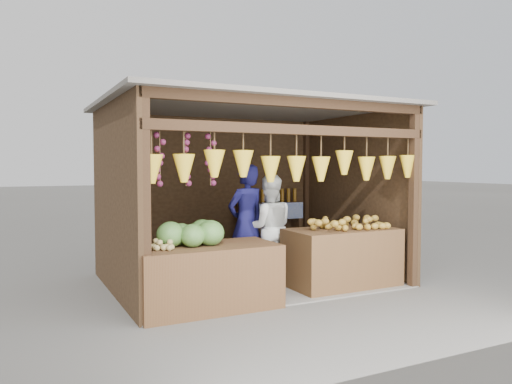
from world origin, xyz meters
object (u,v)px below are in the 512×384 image
at_px(woman_standing, 269,228).
at_px(counter_right, 342,258).
at_px(counter_left, 206,277).
at_px(vendor_seated, 127,233).
at_px(man_standing, 246,223).

bearing_deg(woman_standing, counter_right, 151.57).
bearing_deg(counter_left, vendor_seated, 119.88).
distance_m(counter_left, woman_standing, 1.75).
distance_m(man_standing, woman_standing, 0.36).
height_order(counter_left, vendor_seated, vendor_seated).
xyz_separation_m(man_standing, vendor_seated, (-1.74, 0.16, -0.06)).
xyz_separation_m(counter_left, woman_standing, (1.39, 0.98, 0.42)).
xyz_separation_m(counter_left, man_standing, (1.04, 1.06, 0.50)).
bearing_deg(counter_left, woman_standing, 35.24).
height_order(counter_left, counter_right, counter_right).
xyz_separation_m(counter_left, vendor_seated, (-0.70, 1.22, 0.43)).
bearing_deg(vendor_seated, woman_standing, -165.43).
height_order(woman_standing, vendor_seated, woman_standing).
distance_m(counter_right, man_standing, 1.50).
relative_size(counter_left, woman_standing, 1.08).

